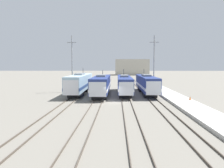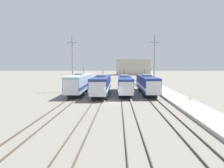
# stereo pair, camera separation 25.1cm
# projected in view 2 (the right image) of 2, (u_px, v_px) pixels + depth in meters

# --- Properties ---
(ground_plane) EXTENTS (400.00, 400.00, 0.00)m
(ground_plane) POSITION_uv_depth(u_px,v_px,m) (112.00, 102.00, 35.83)
(ground_plane) COLOR slate
(rail_pair_far_left) EXTENTS (1.51, 120.00, 0.15)m
(rail_pair_far_left) POSITION_uv_depth(u_px,v_px,m) (70.00, 101.00, 36.03)
(rail_pair_far_left) COLOR #4C4238
(rail_pair_far_left) RESTS_ON ground_plane
(rail_pair_center_left) EXTENTS (1.51, 120.00, 0.15)m
(rail_pair_center_left) POSITION_uv_depth(u_px,v_px,m) (98.00, 101.00, 35.89)
(rail_pair_center_left) COLOR #4C4238
(rail_pair_center_left) RESTS_ON ground_plane
(rail_pair_center_right) EXTENTS (1.51, 120.00, 0.15)m
(rail_pair_center_right) POSITION_uv_depth(u_px,v_px,m) (126.00, 102.00, 35.76)
(rail_pair_center_right) COLOR #4C4238
(rail_pair_center_right) RESTS_ON ground_plane
(rail_pair_far_right) EXTENTS (1.51, 120.00, 0.15)m
(rail_pair_far_right) POSITION_uv_depth(u_px,v_px,m) (155.00, 102.00, 35.62)
(rail_pair_far_right) COLOR #4C4238
(rail_pair_far_right) RESTS_ON ground_plane
(locomotive_far_left) EXTENTS (2.96, 19.08, 5.30)m
(locomotive_far_left) POSITION_uv_depth(u_px,v_px,m) (80.00, 83.00, 45.69)
(locomotive_far_left) COLOR #232326
(locomotive_far_left) RESTS_ON ground_plane
(locomotive_center_left) EXTENTS (3.09, 18.20, 4.90)m
(locomotive_center_left) POSITION_uv_depth(u_px,v_px,m) (101.00, 85.00, 43.36)
(locomotive_center_left) COLOR black
(locomotive_center_left) RESTS_ON ground_plane
(locomotive_center_right) EXTENTS (2.75, 18.77, 5.13)m
(locomotive_center_right) POSITION_uv_depth(u_px,v_px,m) (125.00, 84.00, 45.25)
(locomotive_center_right) COLOR black
(locomotive_center_right) RESTS_ON ground_plane
(locomotive_far_right) EXTENTS (2.80, 18.94, 5.14)m
(locomotive_far_right) POSITION_uv_depth(u_px,v_px,m) (147.00, 84.00, 45.68)
(locomotive_far_right) COLOR black
(locomotive_far_right) RESTS_ON ground_plane
(catenary_tower_left) EXTENTS (2.11, 0.27, 12.54)m
(catenary_tower_left) POSITION_uv_depth(u_px,v_px,m) (72.00, 63.00, 48.69)
(catenary_tower_left) COLOR gray
(catenary_tower_left) RESTS_ON ground_plane
(catenary_tower_right) EXTENTS (2.11, 0.27, 12.54)m
(catenary_tower_right) POSITION_uv_depth(u_px,v_px,m) (154.00, 63.00, 48.17)
(catenary_tower_right) COLOR gray
(catenary_tower_right) RESTS_ON ground_plane
(platform) EXTENTS (4.00, 120.00, 0.39)m
(platform) POSITION_uv_depth(u_px,v_px,m) (181.00, 101.00, 35.49)
(platform) COLOR #B7B5AD
(platform) RESTS_ON ground_plane
(traffic_cone) EXTENTS (0.30, 0.30, 0.68)m
(traffic_cone) POSITION_uv_depth(u_px,v_px,m) (190.00, 98.00, 35.21)
(traffic_cone) COLOR orange
(traffic_cone) RESTS_ON platform
(depot_building) EXTENTS (20.23, 13.86, 9.61)m
(depot_building) POSITION_uv_depth(u_px,v_px,m) (133.00, 67.00, 135.65)
(depot_building) COLOR #B2AD9E
(depot_building) RESTS_ON ground_plane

